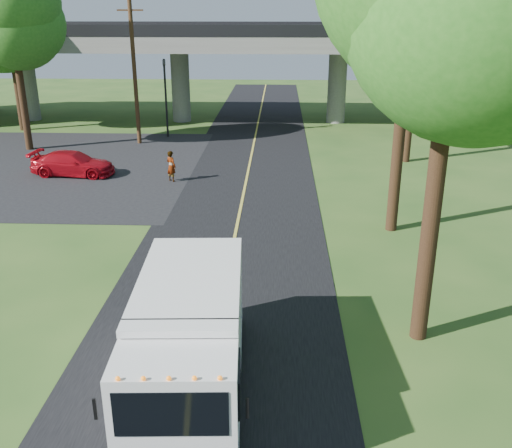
# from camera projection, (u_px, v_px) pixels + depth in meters

# --- Properties ---
(ground) EXTENTS (120.00, 120.00, 0.00)m
(ground) POSITION_uv_depth(u_px,v_px,m) (211.00, 352.00, 14.70)
(ground) COLOR #2C501C
(ground) RESTS_ON ground
(road) EXTENTS (7.00, 90.00, 0.02)m
(road) POSITION_uv_depth(u_px,v_px,m) (239.00, 218.00, 24.04)
(road) COLOR black
(road) RESTS_ON ground
(parking_lot) EXTENTS (16.00, 18.00, 0.01)m
(parking_lot) POSITION_uv_depth(u_px,v_px,m) (53.00, 166.00, 31.94)
(parking_lot) COLOR black
(parking_lot) RESTS_ON ground
(lane_line) EXTENTS (0.12, 90.00, 0.01)m
(lane_line) POSITION_uv_depth(u_px,v_px,m) (239.00, 218.00, 24.03)
(lane_line) COLOR gold
(lane_line) RESTS_ON road
(overpass) EXTENTS (54.00, 10.00, 7.30)m
(overpass) POSITION_uv_depth(u_px,v_px,m) (258.00, 61.00, 42.98)
(overpass) COLOR slate
(overpass) RESTS_ON ground
(traffic_signal) EXTENTS (0.18, 0.22, 5.20)m
(traffic_signal) POSITION_uv_depth(u_px,v_px,m) (165.00, 90.00, 38.09)
(traffic_signal) COLOR black
(traffic_signal) RESTS_ON ground
(utility_pole) EXTENTS (1.60, 0.26, 9.00)m
(utility_pole) POSITION_uv_depth(u_px,v_px,m) (134.00, 71.00, 35.78)
(utility_pole) COLOR #472D19
(utility_pole) RESTS_ON ground
(tree_right_far) EXTENTS (5.77, 5.67, 10.99)m
(tree_right_far) POSITION_uv_depth(u_px,v_px,m) (425.00, 8.00, 29.92)
(tree_right_far) COLOR #382314
(tree_right_far) RESTS_ON ground
(tree_left_lot) EXTENTS (5.60, 5.50, 10.50)m
(tree_left_lot) POSITION_uv_depth(u_px,v_px,m) (13.00, 16.00, 32.84)
(tree_left_lot) COLOR #382314
(tree_left_lot) RESTS_ON ground
(tree_left_far) EXTENTS (5.26, 5.16, 9.89)m
(tree_left_far) POSITION_uv_depth(u_px,v_px,m) (10.00, 22.00, 38.72)
(tree_left_far) COLOR #382314
(tree_left_far) RESTS_ON ground
(step_van) EXTENTS (2.66, 6.45, 2.66)m
(step_van) POSITION_uv_depth(u_px,v_px,m) (189.00, 337.00, 12.68)
(step_van) COLOR white
(step_van) RESTS_ON ground
(red_sedan) EXTENTS (4.50, 2.12, 1.27)m
(red_sedan) POSITION_uv_depth(u_px,v_px,m) (73.00, 164.00, 30.06)
(red_sedan) COLOR #A50A14
(red_sedan) RESTS_ON ground
(pedestrian) EXTENTS (0.69, 0.65, 1.59)m
(pedestrian) POSITION_uv_depth(u_px,v_px,m) (171.00, 166.00, 28.92)
(pedestrian) COLOR gray
(pedestrian) RESTS_ON ground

